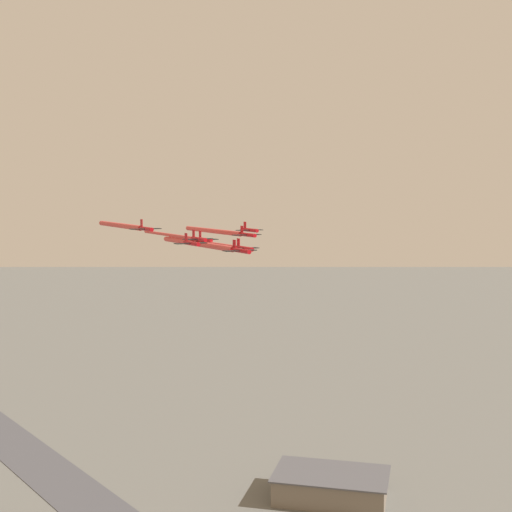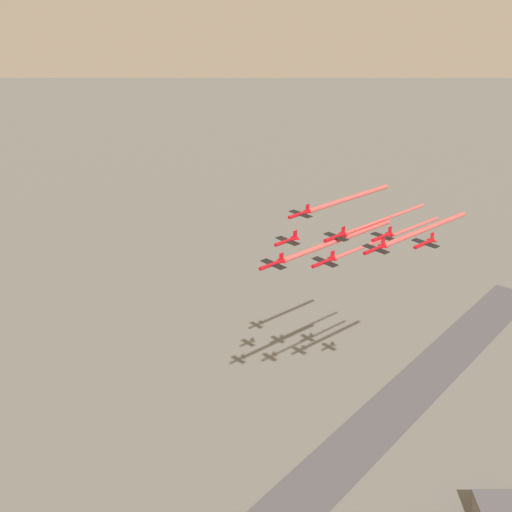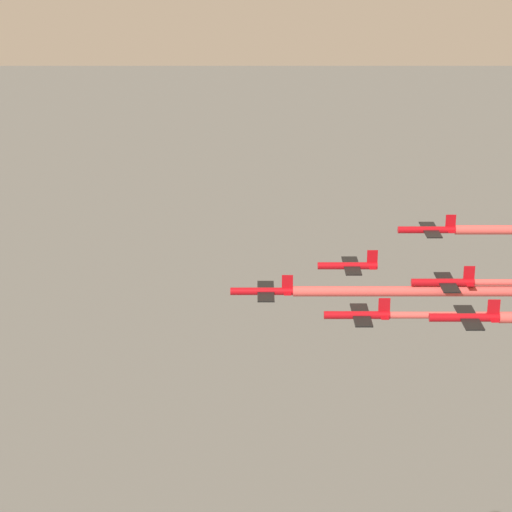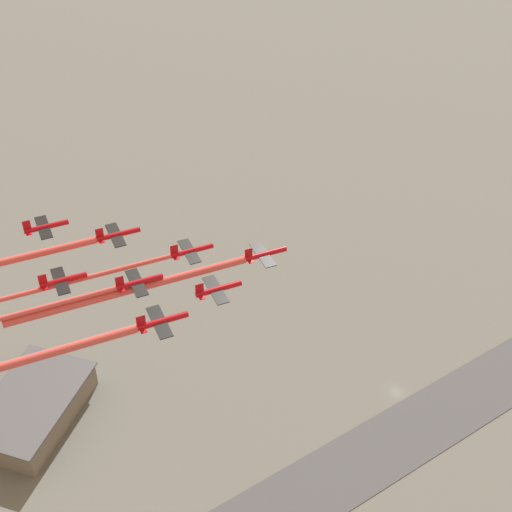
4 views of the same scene
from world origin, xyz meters
name	(u,v)px [view 4 (image 4 of 4)]	position (x,y,z in m)	size (l,w,h in m)	color
ground_plane	(396,392)	(0.00, 0.00, 0.00)	(3000.00, 3000.00, 0.00)	#60605B
hangar	(32,408)	(44.56, -102.23, 4.51)	(38.59, 24.26, 8.97)	#726656
jet_0	(264,254)	(55.99, -26.32, 90.29)	(7.32, 7.41, 2.81)	#B20C14
jet_1	(190,251)	(58.71, -40.07, 89.73)	(7.32, 7.41, 2.81)	#B20C14
jet_2	(217,289)	(69.33, -30.62, 91.44)	(7.32, 7.41, 2.81)	#B20C14
jet_3	(117,235)	(61.43, -53.81, 92.27)	(7.32, 7.41, 2.81)	#B20C14
jet_4	(138,282)	(72.04, -44.37, 91.56)	(7.32, 7.41, 2.81)	#B20C14
jet_5	(161,321)	(82.66, -34.93, 94.53)	(7.32, 7.41, 2.81)	#B20C14
jet_6	(45,227)	(64.14, -67.56, 92.81)	(7.32, 7.41, 2.81)	#B20C14
jet_7	(61,280)	(74.76, -58.11, 90.51)	(7.32, 7.41, 2.81)	#B20C14
smoke_trail_0	(130,290)	(73.04, -45.49, 90.25)	(30.01, 33.50, 1.38)	#D84C47
smoke_trail_1	(45,288)	(76.75, -60.35, 89.69)	(31.62, 35.40, 0.88)	#D84C47
smoke_trail_4	(7,317)	(86.90, -61.08, 91.52)	(25.26, 28.25, 0.87)	#D84C47
smoke_trail_5	(20,362)	(97.13, -51.19, 94.49)	(24.84, 27.70, 1.37)	#D84C47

